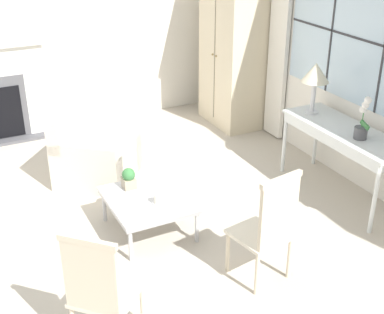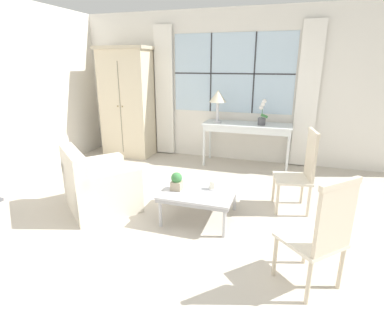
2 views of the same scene
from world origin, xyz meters
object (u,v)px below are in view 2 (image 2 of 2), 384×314
Objects in this scene: table_lamp at (218,97)px; coffee_table at (200,192)px; accent_chair_wooden at (322,231)px; potted_orchid at (262,116)px; potted_plant_small at (177,181)px; armoire at (127,103)px; side_chair_wooden at (302,168)px; pillar_candle at (213,185)px; console_table at (247,128)px; armchair_upholstered at (100,187)px.

coffee_table is at bearing -82.51° from table_lamp.
potted_orchid is at bearing 104.00° from accent_chair_wooden.
coffee_table is (-1.28, 0.90, -0.21)m from accent_chair_wooden.
table_lamp is 0.57× the size of accent_chair_wooden.
armoire is at bearing 129.54° from potted_plant_small.
side_chair_wooden is 8.51× the size of pillar_candle.
side_chair_wooden reaches higher than potted_plant_small.
side_chair_wooden is at bearing -25.49° from armoire.
armoire is 9.92× the size of potted_plant_small.
console_table reaches higher than pillar_candle.
table_lamp is 0.85m from potted_orchid.
armoire is 2.60m from armchair_upholstered.
armchair_upholstered is (-1.59, -2.33, -0.42)m from console_table.
potted_orchid is at bearing 70.84° from potted_plant_small.
pillar_candle is at bearing -42.98° from armoire.
potted_plant_small is (-1.43, -0.71, -0.08)m from side_chair_wooden.
potted_plant_small is at bearing -102.91° from console_table.
potted_orchid is 2.30m from coffee_table.
accent_chair_wooden is at bearing -71.84° from console_table.
side_chair_wooden is at bearing -67.01° from potted_orchid.
side_chair_wooden is at bearing -60.21° from console_table.
coffee_table is at bearing -164.76° from pillar_candle.
console_table is at bearing 77.09° from potted_plant_small.
accent_chair_wooden is (1.01, -3.09, -0.15)m from console_table.
armchair_upholstered is 1.50m from pillar_candle.
accent_chair_wooden reaches higher than armchair_upholstered.
pillar_candle is at bearing 15.24° from coffee_table.
table_lamp is at bearing 65.46° from armchair_upholstered.
table_lamp is at bearing 101.75° from pillar_candle.
armoire is 2.02× the size of side_chair_wooden.
accent_chair_wooden is at bearing -41.99° from armoire.
pillar_candle reaches higher than coffee_table.
console_table is at bearing 55.60° from armchair_upholstered.
coffee_table is at bearing -96.90° from console_table.
potted_orchid is 3.67× the size of pillar_candle.
armoire is 1.88m from table_lamp.
armoire is 2.51× the size of coffee_table.
potted_orchid is at bearing 80.18° from pillar_candle.
potted_orchid is (0.26, -0.05, 0.25)m from console_table.
pillar_candle is (-1.02, -0.57, -0.14)m from side_chair_wooden.
armchair_upholstered reaches higher than pillar_candle.
console_table reaches higher than coffee_table.
armoire is at bearing 178.95° from potted_orchid.
armchair_upholstered is 1.33m from coffee_table.
armoire is 3.04m from potted_plant_small.
table_lamp is (-0.55, -0.04, 0.54)m from console_table.
pillar_candle is (0.42, 0.14, -0.06)m from potted_plant_small.
accent_chair_wooden is 8.20× the size of pillar_candle.
table_lamp is 2.71× the size of potted_plant_small.
console_table is 7.24× the size of potted_plant_small.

